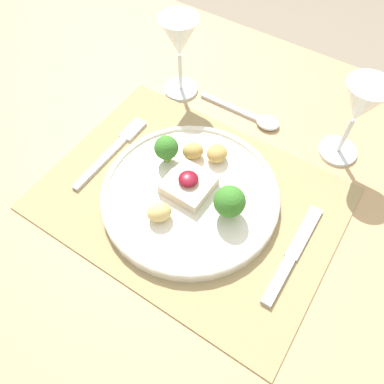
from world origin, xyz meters
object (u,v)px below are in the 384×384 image
object	(u,v)px
knife	(289,260)
spoon	(257,118)
wine_glass_near	(360,107)
wine_glass_far	(179,41)
fork	(115,148)
dinner_plate	(193,193)

from	to	relation	value
knife	spoon	distance (m)	0.30
wine_glass_near	wine_glass_far	distance (m)	0.33
knife	wine_glass_near	xyz separation A→B (m)	(-0.02, 0.25, 0.11)
wine_glass_near	wine_glass_far	bearing A→B (deg)	-176.80
spoon	wine_glass_far	size ratio (longest dim) A/B	1.07
fork	wine_glass_far	world-z (taller)	wine_glass_far
fork	knife	bearing A→B (deg)	-3.96
knife	dinner_plate	bearing A→B (deg)	177.67
spoon	wine_glass_far	xyz separation A→B (m)	(-0.17, -0.01, 0.11)
fork	wine_glass_far	size ratio (longest dim) A/B	1.17
dinner_plate	wine_glass_near	bearing A→B (deg)	53.79
fork	spoon	size ratio (longest dim) A/B	1.09
dinner_plate	wine_glass_far	distance (m)	0.29
wine_glass_near	wine_glass_far	size ratio (longest dim) A/B	0.98
spoon	dinner_plate	bearing A→B (deg)	-88.28
wine_glass_far	wine_glass_near	bearing A→B (deg)	3.20
spoon	wine_glass_near	distance (m)	0.19
fork	spoon	xyz separation A→B (m)	(0.18, 0.21, -0.00)
dinner_plate	wine_glass_far	world-z (taller)	wine_glass_far
fork	wine_glass_near	size ratio (longest dim) A/B	1.19
spoon	wine_glass_far	distance (m)	0.20
wine_glass_near	dinner_plate	bearing A→B (deg)	-126.21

